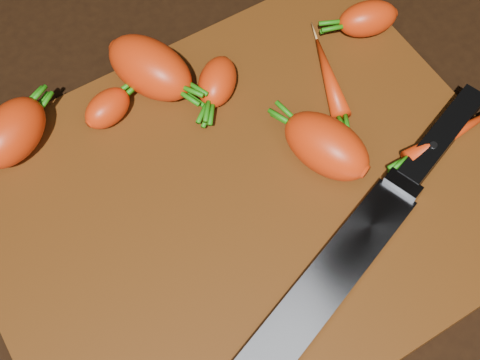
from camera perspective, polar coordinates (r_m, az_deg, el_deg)
ground at (r=0.65m, az=0.46°, el=-2.10°), size 2.00×2.00×0.01m
cutting_board at (r=0.64m, az=0.47°, el=-1.67°), size 0.50×0.40×0.01m
carrot_0 at (r=0.68m, az=-18.87°, el=3.86°), size 0.10×0.09×0.05m
carrot_1 at (r=0.69m, az=-7.68°, el=9.47°), size 0.09×0.11×0.06m
carrot_2 at (r=0.64m, az=7.39°, el=2.90°), size 0.08×0.10×0.05m
carrot_3 at (r=0.69m, az=-1.94°, el=8.39°), size 0.07×0.07×0.04m
carrot_4 at (r=0.68m, az=-11.24°, el=6.02°), size 0.06×0.05×0.03m
carrot_5 at (r=0.75m, az=10.84°, el=13.37°), size 0.07×0.05×0.04m
carrot_6 at (r=0.71m, az=7.59°, el=8.74°), size 0.05×0.10×0.02m
carrot_7 at (r=0.69m, az=17.75°, el=3.78°), size 0.12×0.02×0.02m
knife at (r=0.61m, az=8.80°, el=-6.90°), size 0.36×0.15×0.02m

